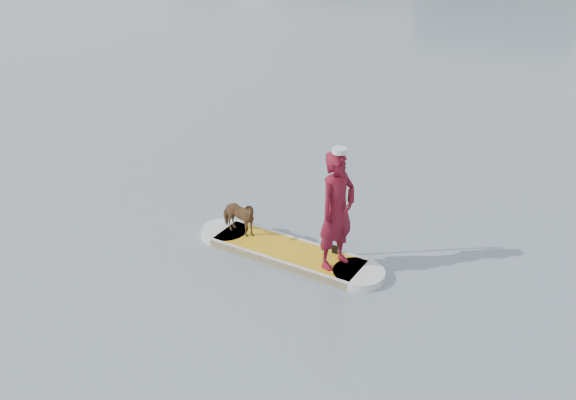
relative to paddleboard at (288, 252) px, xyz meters
The scene contains 6 objects.
ground 1.02m from the paddleboard, behind, with size 140.00×140.00×0.00m, color slate.
paddleboard is the anchor object (origin of this frame).
paddler 1.30m from the paddleboard, ahead, with size 0.67×0.44×1.85m, color maroon.
white_cap 2.12m from the paddleboard, ahead, with size 0.22×0.22×0.07m, color silver.
dog 1.03m from the paddleboard, behind, with size 0.34×0.75×0.63m, color #53391C.
paddle 1.05m from the paddleboard, 22.02° to the left, with size 0.10×0.30×2.00m.
Camera 1 is at (5.65, -7.30, 5.47)m, focal length 40.00 mm.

